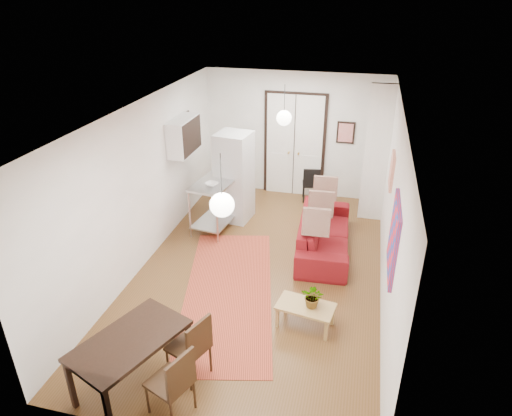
% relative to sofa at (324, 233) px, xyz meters
% --- Properties ---
extents(floor, '(7.00, 7.00, 0.00)m').
position_rel_sofa_xyz_m(floor, '(-1.02, -1.01, -0.34)').
color(floor, brown).
rests_on(floor, ground).
extents(ceiling, '(4.20, 7.00, 0.02)m').
position_rel_sofa_xyz_m(ceiling, '(-1.02, -1.01, 2.56)').
color(ceiling, white).
rests_on(ceiling, wall_back).
extents(wall_back, '(4.20, 0.02, 2.90)m').
position_rel_sofa_xyz_m(wall_back, '(-1.02, 2.49, 1.11)').
color(wall_back, white).
rests_on(wall_back, floor).
extents(wall_front, '(4.20, 0.02, 2.90)m').
position_rel_sofa_xyz_m(wall_front, '(-1.02, -4.51, 1.11)').
color(wall_front, white).
rests_on(wall_front, floor).
extents(wall_left, '(0.02, 7.00, 2.90)m').
position_rel_sofa_xyz_m(wall_left, '(-3.12, -1.01, 1.11)').
color(wall_left, white).
rests_on(wall_left, floor).
extents(wall_right, '(0.02, 7.00, 2.90)m').
position_rel_sofa_xyz_m(wall_right, '(1.08, -1.01, 1.11)').
color(wall_right, white).
rests_on(wall_right, floor).
extents(double_doors, '(1.44, 0.06, 2.50)m').
position_rel_sofa_xyz_m(double_doors, '(-1.02, 2.44, 0.86)').
color(double_doors, white).
rests_on(double_doors, wall_back).
extents(stub_partition, '(0.50, 0.10, 2.90)m').
position_rel_sofa_xyz_m(stub_partition, '(0.83, 1.54, 1.11)').
color(stub_partition, white).
rests_on(stub_partition, floor).
extents(wall_cabinet, '(0.35, 1.00, 0.70)m').
position_rel_sofa_xyz_m(wall_cabinet, '(-2.94, 0.49, 1.56)').
color(wall_cabinet, white).
rests_on(wall_cabinet, wall_left).
extents(painting_popart, '(0.05, 1.00, 1.00)m').
position_rel_sofa_xyz_m(painting_popart, '(1.05, -2.26, 1.31)').
color(painting_popart, red).
rests_on(painting_popart, wall_right).
extents(painting_abstract, '(0.05, 0.50, 0.60)m').
position_rel_sofa_xyz_m(painting_abstract, '(1.05, -0.21, 1.46)').
color(painting_abstract, '#F6E7CD').
rests_on(painting_abstract, wall_right).
extents(poster_back, '(0.40, 0.03, 0.50)m').
position_rel_sofa_xyz_m(poster_back, '(0.13, 2.46, 1.26)').
color(poster_back, red).
rests_on(poster_back, wall_back).
extents(print_left, '(0.03, 0.44, 0.54)m').
position_rel_sofa_xyz_m(print_left, '(-3.09, 0.99, 1.61)').
color(print_left, '#A67745').
rests_on(print_left, wall_left).
extents(pendant_back, '(0.30, 0.30, 0.80)m').
position_rel_sofa_xyz_m(pendant_back, '(-1.02, 0.99, 1.91)').
color(pendant_back, white).
rests_on(pendant_back, ceiling).
extents(pendant_front, '(0.30, 0.30, 0.80)m').
position_rel_sofa_xyz_m(pendant_front, '(-1.02, -3.01, 1.91)').
color(pendant_front, white).
rests_on(pendant_front, ceiling).
extents(kilim_rug, '(2.22, 3.98, 0.01)m').
position_rel_sofa_xyz_m(kilim_rug, '(-1.38, -1.76, -0.34)').
color(kilim_rug, '#BA452E').
rests_on(kilim_rug, floor).
extents(sofa, '(1.05, 2.40, 0.69)m').
position_rel_sofa_xyz_m(sofa, '(0.00, 0.00, 0.00)').
color(sofa, maroon).
rests_on(sofa, floor).
extents(coffee_table, '(0.90, 0.60, 0.37)m').
position_rel_sofa_xyz_m(coffee_table, '(-0.03, -2.28, -0.02)').
color(coffee_table, '#A9854F').
rests_on(coffee_table, floor).
extents(potted_plant, '(0.37, 0.33, 0.36)m').
position_rel_sofa_xyz_m(potted_plant, '(0.07, -2.28, 0.21)').
color(potted_plant, '#2B602F').
rests_on(potted_plant, coffee_table).
extents(kitchen_counter, '(0.87, 1.45, 1.05)m').
position_rel_sofa_xyz_m(kitchen_counter, '(-2.26, 0.42, 0.36)').
color(kitchen_counter, '#BCBEC1').
rests_on(kitchen_counter, floor).
extents(bowl, '(0.32, 0.32, 0.06)m').
position_rel_sofa_xyz_m(bowl, '(-2.26, 0.12, 0.73)').
color(bowl, beige).
rests_on(bowl, kitchen_counter).
extents(soap_bottle, '(0.13, 0.13, 0.22)m').
position_rel_sofa_xyz_m(soap_bottle, '(-2.31, 0.67, 0.81)').
color(soap_bottle, '#51A4AF').
rests_on(soap_bottle, kitchen_counter).
extents(fridge, '(0.76, 0.76, 1.91)m').
position_rel_sofa_xyz_m(fridge, '(-2.02, 0.86, 0.61)').
color(fridge, silver).
rests_on(fridge, floor).
extents(dining_table, '(1.26, 1.59, 0.77)m').
position_rel_sofa_xyz_m(dining_table, '(-1.96, -3.92, 0.34)').
color(dining_table, black).
rests_on(dining_table, floor).
extents(dining_chair_near, '(0.59, 0.71, 0.96)m').
position_rel_sofa_xyz_m(dining_chair_near, '(-1.36, -3.47, 0.21)').
color(dining_chair_near, '#362111').
rests_on(dining_chair_near, floor).
extents(dining_chair_far, '(0.59, 0.71, 0.96)m').
position_rel_sofa_xyz_m(dining_chair_far, '(-1.36, -4.07, 0.21)').
color(dining_chair_far, '#362111').
rests_on(dining_chair_far, floor).
extents(black_side_chair, '(0.44, 0.45, 0.84)m').
position_rel_sofa_xyz_m(black_side_chair, '(-0.55, 2.22, 0.15)').
color(black_side_chair, black).
rests_on(black_side_chair, floor).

